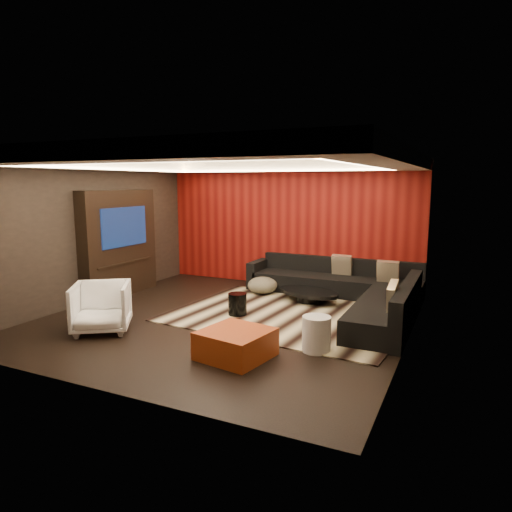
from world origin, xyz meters
The scene contains 26 objects.
floor centered at (0.00, 0.00, -0.01)m, with size 6.00×6.00×0.02m, color black.
ceiling centered at (0.00, 0.00, 2.81)m, with size 6.00×6.00×0.02m, color silver.
wall_back centered at (0.00, 3.01, 1.40)m, with size 6.00×0.02×2.80m, color black.
wall_left centered at (-3.01, 0.00, 1.40)m, with size 0.02×6.00×2.80m, color black.
wall_right centered at (3.01, 0.00, 1.40)m, with size 0.02×6.00×2.80m, color black.
red_feature_wall centered at (0.00, 2.97, 1.40)m, with size 5.98×0.05×2.78m, color #6B0C0A.
soffit_back centered at (0.00, 2.70, 2.69)m, with size 6.00×0.60×0.22m, color silver.
soffit_front centered at (0.00, -2.70, 2.69)m, with size 6.00×0.60×0.22m, color silver.
soffit_left centered at (-2.70, 0.00, 2.69)m, with size 0.60×4.80×0.22m, color silver.
soffit_right centered at (2.70, 0.00, 2.69)m, with size 0.60×4.80×0.22m, color silver.
cove_back centered at (0.00, 2.36, 2.60)m, with size 4.80×0.08×0.04m, color #FFD899.
cove_front centered at (0.00, -2.36, 2.60)m, with size 4.80×0.08×0.04m, color #FFD899.
cove_left centered at (-2.36, 0.00, 2.60)m, with size 0.08×4.80×0.04m, color #FFD899.
cove_right centered at (2.36, 0.00, 2.60)m, with size 0.08×4.80×0.04m, color #FFD899.
tv_surround centered at (-2.85, 0.60, 1.10)m, with size 0.30×2.00×2.20m, color black.
tv_screen centered at (-2.69, 0.60, 1.45)m, with size 0.04×1.30×0.80m, color black.
tv_shelf centered at (-2.69, 0.60, 0.70)m, with size 0.04×1.60×0.04m, color black.
rug centered at (0.91, 0.67, 0.01)m, with size 4.00×3.00×0.02m, color beige.
coffee_table centered at (0.93, 1.69, 0.13)m, with size 1.31×1.31×0.22m, color black.
drum_stool centered at (0.08, 0.29, 0.21)m, with size 0.33×0.33×0.39m, color black.
striped_pouf centered at (-0.17, 1.92, 0.19)m, with size 0.63×0.63×0.35m, color beige.
white_side_table centered at (1.88, -0.77, 0.25)m, with size 0.40×0.40×0.50m, color silver.
orange_ottoman centered at (0.96, -1.46, 0.19)m, with size 0.86×0.86×0.38m, color #A72D15.
armchair centered at (-1.48, -1.39, 0.39)m, with size 0.84×0.87×0.79m, color white.
sectional_sofa centered at (1.73, 1.86, 0.26)m, with size 3.65×3.50×0.75m.
throw_pillows centered at (2.13, 1.82, 0.62)m, with size 1.68×2.73×0.50m.
Camera 1 is at (3.73, -6.69, 2.36)m, focal length 32.00 mm.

